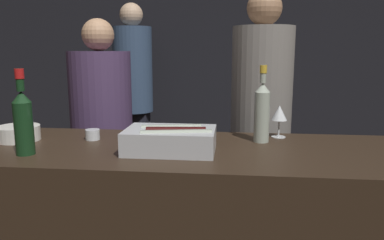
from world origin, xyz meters
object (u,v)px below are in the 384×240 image
object	(u,v)px
wine_glass	(279,114)
candle_votive	(93,135)
red_wine_bottle_burgundy	(23,119)
person_grey_polo	(102,130)
ice_bin_with_bottles	(172,139)
rose_wine_bottle	(262,110)
person_blond_tee	(133,93)
person_in_hoodie	(261,121)
bowl_white	(18,133)

from	to	relation	value
wine_glass	candle_votive	xyz separation A→B (m)	(-0.90, -0.15, -0.09)
red_wine_bottle_burgundy	person_grey_polo	xyz separation A→B (m)	(-0.03, 0.99, -0.26)
ice_bin_with_bottles	person_grey_polo	world-z (taller)	person_grey_polo
rose_wine_bottle	person_blond_tee	xyz separation A→B (m)	(-1.06, 1.67, -0.12)
wine_glass	rose_wine_bottle	world-z (taller)	rose_wine_bottle
person_in_hoodie	person_blond_tee	xyz separation A→B (m)	(-1.10, 1.08, 0.04)
wine_glass	red_wine_bottle_burgundy	size ratio (longest dim) A/B	0.45
bowl_white	wine_glass	xyz separation A→B (m)	(1.25, 0.20, 0.08)
rose_wine_bottle	red_wine_bottle_burgundy	distance (m)	1.04
ice_bin_with_bottles	wine_glass	distance (m)	0.58
red_wine_bottle_burgundy	person_in_hoodie	bearing A→B (deg)	41.57
person_in_hoodie	wine_glass	bearing A→B (deg)	-3.03
wine_glass	person_grey_polo	bearing A→B (deg)	153.12
bowl_white	candle_votive	xyz separation A→B (m)	(0.35, 0.05, -0.01)
wine_glass	person_blond_tee	xyz separation A→B (m)	(-1.15, 1.57, -0.08)
person_grey_polo	person_blond_tee	bearing A→B (deg)	-109.77
ice_bin_with_bottles	red_wine_bottle_burgundy	xyz separation A→B (m)	(-0.60, -0.11, 0.09)
wine_glass	person_in_hoodie	xyz separation A→B (m)	(-0.05, 0.49, -0.13)
bowl_white	person_grey_polo	bearing A→B (deg)	79.53
wine_glass	candle_votive	bearing A→B (deg)	-170.78
ice_bin_with_bottles	person_grey_polo	size ratio (longest dim) A/B	0.23
candle_votive	rose_wine_bottle	xyz separation A→B (m)	(0.81, 0.04, 0.13)
candle_votive	person_in_hoodie	world-z (taller)	person_in_hoodie
ice_bin_with_bottles	person_in_hoodie	world-z (taller)	person_in_hoodie
bowl_white	candle_votive	size ratio (longest dim) A/B	2.89
red_wine_bottle_burgundy	person_blond_tee	bearing A→B (deg)	92.02
person_in_hoodie	person_grey_polo	bearing A→B (deg)	-102.98
wine_glass	person_blond_tee	bearing A→B (deg)	126.38
candle_votive	red_wine_bottle_burgundy	bearing A→B (deg)	-123.06
person_blond_tee	person_grey_polo	distance (m)	1.01
person_blond_tee	bowl_white	bearing A→B (deg)	178.29
person_blond_tee	ice_bin_with_bottles	bearing A→B (deg)	-159.07
ice_bin_with_bottles	bowl_white	distance (m)	0.77
rose_wine_bottle	ice_bin_with_bottles	bearing A→B (deg)	-151.35
bowl_white	person_blond_tee	world-z (taller)	person_blond_tee
ice_bin_with_bottles	person_blond_tee	bearing A→B (deg)	109.51
bowl_white	person_grey_polo	world-z (taller)	person_grey_polo
wine_glass	red_wine_bottle_burgundy	bearing A→B (deg)	-158.53
wine_glass	rose_wine_bottle	bearing A→B (deg)	-132.33
rose_wine_bottle	person_in_hoodie	bearing A→B (deg)	85.98
red_wine_bottle_burgundy	person_in_hoodie	distance (m)	1.39
red_wine_bottle_burgundy	person_grey_polo	world-z (taller)	person_grey_polo
rose_wine_bottle	person_in_hoodie	xyz separation A→B (m)	(0.04, 0.59, -0.16)
bowl_white	red_wine_bottle_burgundy	size ratio (longest dim) A/B	0.56
rose_wine_bottle	wine_glass	bearing A→B (deg)	47.67
red_wine_bottle_burgundy	bowl_white	bearing A→B (deg)	126.07
ice_bin_with_bottles	person_in_hoodie	bearing A→B (deg)	61.66
ice_bin_with_bottles	red_wine_bottle_burgundy	world-z (taller)	red_wine_bottle_burgundy
red_wine_bottle_burgundy	person_grey_polo	size ratio (longest dim) A/B	0.22
wine_glass	candle_votive	size ratio (longest dim) A/B	2.33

